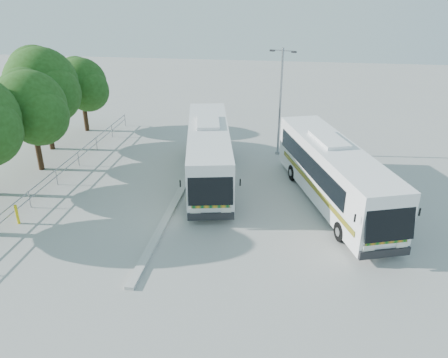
% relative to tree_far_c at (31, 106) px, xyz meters
% --- Properties ---
extents(ground, '(100.00, 100.00, 0.00)m').
position_rel_tree_far_c_xyz_m(ground, '(12.12, -5.10, -4.26)').
color(ground, '#9C9C97').
rests_on(ground, ground).
extents(kerb_divider, '(0.40, 16.00, 0.15)m').
position_rel_tree_far_c_xyz_m(kerb_divider, '(9.82, -3.10, -4.18)').
color(kerb_divider, '#B2B2AD').
rests_on(kerb_divider, ground).
extents(railing, '(0.06, 22.00, 1.00)m').
position_rel_tree_far_c_xyz_m(railing, '(2.12, -1.10, -3.52)').
color(railing, gray).
rests_on(railing, ground).
extents(tree_far_c, '(4.97, 4.69, 6.49)m').
position_rel_tree_far_c_xyz_m(tree_far_c, '(0.00, 0.00, 0.00)').
color(tree_far_c, '#382314').
rests_on(tree_far_c, ground).
extents(tree_far_d, '(5.62, 5.30, 7.33)m').
position_rel_tree_far_c_xyz_m(tree_far_d, '(-1.19, 3.70, 0.56)').
color(tree_far_d, '#382314').
rests_on(tree_far_d, ground).
extents(tree_far_e, '(4.54, 4.28, 5.92)m').
position_rel_tree_far_c_xyz_m(tree_far_e, '(-0.51, 8.20, -0.37)').
color(tree_far_e, '#382314').
rests_on(tree_far_e, ground).
extents(coach_main, '(4.56, 12.08, 3.29)m').
position_rel_tree_far_c_xyz_m(coach_main, '(11.13, 0.13, -2.46)').
color(coach_main, silver).
rests_on(coach_main, ground).
extents(coach_adjacent, '(6.01, 12.08, 3.31)m').
position_rel_tree_far_c_xyz_m(coach_adjacent, '(18.43, -2.16, -2.44)').
color(coach_adjacent, white).
rests_on(coach_adjacent, ground).
extents(lamppost, '(1.77, 0.68, 7.39)m').
position_rel_tree_far_c_xyz_m(lamppost, '(15.26, 5.07, -0.18)').
color(lamppost, '#919399').
rests_on(lamppost, ground).
extents(bollard, '(0.16, 0.16, 1.06)m').
position_rel_tree_far_c_xyz_m(bollard, '(2.42, -6.79, -3.73)').
color(bollard, yellow).
rests_on(bollard, ground).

